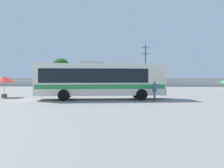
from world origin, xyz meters
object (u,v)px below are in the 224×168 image
(vendor_umbrella_near_gate_red, at_px, (4,80))
(parked_car_leftmost_red, at_px, (68,83))
(roadside_tree_left, at_px, (61,66))
(utility_pole_near, at_px, (145,65))
(roadside_tree_midleft, at_px, (90,69))
(coach_bus_cream_green, at_px, (99,79))
(attendant_by_bus_door, at_px, (154,90))
(parked_car_second_grey, at_px, (95,83))
(utility_pole_far, at_px, (145,68))

(vendor_umbrella_near_gate_red, height_order, parked_car_leftmost_red, vendor_umbrella_near_gate_red)
(roadside_tree_left, bearing_deg, utility_pole_near, -9.26)
(roadside_tree_left, xyz_separation_m, roadside_tree_midleft, (7.94, -3.48, -0.90))
(coach_bus_cream_green, height_order, attendant_by_bus_door, coach_bus_cream_green)
(vendor_umbrella_near_gate_red, bearing_deg, attendant_by_bus_door, -12.44)
(coach_bus_cream_green, relative_size, parked_car_leftmost_red, 3.02)
(parked_car_second_grey, relative_size, utility_pole_far, 0.54)
(coach_bus_cream_green, relative_size, utility_pole_far, 1.53)
(utility_pole_far, bearing_deg, roadside_tree_midleft, 178.52)
(coach_bus_cream_green, height_order, roadside_tree_left, roadside_tree_left)
(parked_car_leftmost_red, bearing_deg, attendant_by_bus_door, -62.49)
(parked_car_leftmost_red, height_order, utility_pole_far, utility_pole_far)
(parked_car_second_grey, xyz_separation_m, utility_pole_far, (10.99, 4.91, 3.35))
(attendant_by_bus_door, height_order, roadside_tree_midleft, roadside_tree_midleft)
(attendant_by_bus_door, xyz_separation_m, vendor_umbrella_near_gate_red, (-15.11, 3.33, 0.86))
(coach_bus_cream_green, height_order, parked_car_leftmost_red, coach_bus_cream_green)
(attendant_by_bus_door, distance_m, vendor_umbrella_near_gate_red, 15.50)
(vendor_umbrella_near_gate_red, xyz_separation_m, parked_car_leftmost_red, (0.88, 24.00, -1.05))
(roadside_tree_midleft, bearing_deg, utility_pole_near, 0.44)
(coach_bus_cream_green, xyz_separation_m, utility_pole_near, (7.40, 31.56, 2.99))
(roadside_tree_midleft, bearing_deg, utility_pole_far, -1.48)
(attendant_by_bus_door, bearing_deg, roadside_tree_midleft, 107.40)
(parked_car_leftmost_red, relative_size, utility_pole_near, 0.43)
(vendor_umbrella_near_gate_red, distance_m, parked_car_leftmost_red, 24.04)
(parked_car_leftmost_red, height_order, parked_car_second_grey, parked_car_second_grey)
(parked_car_leftmost_red, xyz_separation_m, roadside_tree_left, (-4.09, 9.26, 4.14))
(parked_car_second_grey, bearing_deg, roadside_tree_left, 138.11)
(parked_car_second_grey, bearing_deg, utility_pole_far, 24.08)
(coach_bus_cream_green, distance_m, parked_car_leftmost_red, 27.31)
(parked_car_leftmost_red, bearing_deg, utility_pole_far, 18.15)
(utility_pole_far, bearing_deg, utility_pole_near, 87.34)
(utility_pole_far, xyz_separation_m, roadside_tree_midleft, (-12.77, 0.33, -0.12))
(parked_car_leftmost_red, distance_m, parked_car_second_grey, 5.66)
(utility_pole_near, height_order, roadside_tree_left, utility_pole_near)
(vendor_umbrella_near_gate_red, height_order, utility_pole_far, utility_pole_far)
(attendant_by_bus_door, relative_size, roadside_tree_left, 0.26)
(coach_bus_cream_green, distance_m, utility_pole_near, 32.55)
(utility_pole_near, bearing_deg, attendant_by_bus_door, -94.15)
(roadside_tree_midleft, bearing_deg, roadside_tree_left, 156.35)
(roadside_tree_midleft, bearing_deg, vendor_umbrella_near_gate_red, -99.03)
(parked_car_second_grey, bearing_deg, attendant_by_bus_door, -72.86)
(parked_car_second_grey, bearing_deg, parked_car_leftmost_red, -174.55)
(parked_car_leftmost_red, xyz_separation_m, utility_pole_near, (16.64, 5.88, 4.11))
(vendor_umbrella_near_gate_red, distance_m, roadside_tree_left, 33.56)
(attendant_by_bus_door, xyz_separation_m, parked_car_second_grey, (-8.60, 27.88, -0.18))
(roadside_tree_left, bearing_deg, coach_bus_cream_green, -69.12)
(parked_car_second_grey, distance_m, roadside_tree_left, 13.70)
(coach_bus_cream_green, distance_m, utility_pole_far, 32.07)
(vendor_umbrella_near_gate_red, distance_m, parked_car_second_grey, 25.41)
(coach_bus_cream_green, bearing_deg, utility_pole_far, 76.66)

